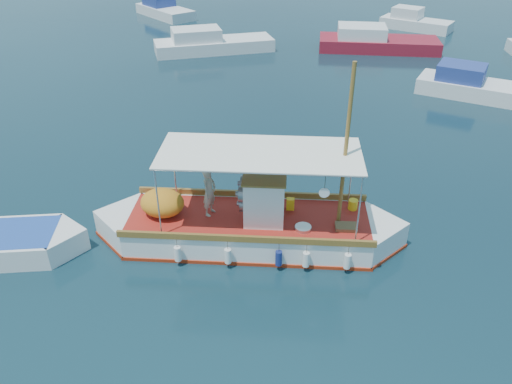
% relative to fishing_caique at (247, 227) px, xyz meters
% --- Properties ---
extents(ground, '(160.00, 160.00, 0.00)m').
position_rel_fishing_caique_xyz_m(ground, '(0.76, 0.69, -0.52)').
color(ground, black).
rests_on(ground, ground).
extents(fishing_caique, '(9.42, 4.23, 5.91)m').
position_rel_fishing_caique_xyz_m(fishing_caique, '(0.00, 0.00, 0.00)').
color(fishing_caique, white).
rests_on(fishing_caique, ground).
extents(bg_boat_nw, '(7.92, 6.27, 1.80)m').
position_rel_fishing_caique_xyz_m(bg_boat_nw, '(-9.13, 19.37, -0.02)').
color(bg_boat_nw, silver).
rests_on(bg_boat_nw, ground).
extents(bg_boat_n, '(8.33, 4.24, 1.80)m').
position_rel_fishing_caique_xyz_m(bg_boat_n, '(1.34, 23.21, -0.02)').
color(bg_boat_n, maroon).
rests_on(bg_boat_n, ground).
extents(bg_boat_ne, '(6.10, 3.26, 1.80)m').
position_rel_fishing_caique_xyz_m(bg_boat_ne, '(7.23, 15.74, -0.02)').
color(bg_boat_ne, silver).
rests_on(bg_boat_ne, ground).
extents(bg_boat_far_w, '(6.43, 5.26, 1.80)m').
position_rel_fishing_caique_xyz_m(bg_boat_far_w, '(-17.14, 28.36, -0.02)').
color(bg_boat_far_w, silver).
rests_on(bg_boat_far_w, ground).
extents(bg_boat_far_n, '(5.65, 3.40, 1.80)m').
position_rel_fishing_caique_xyz_m(bg_boat_far_n, '(3.62, 30.10, -0.02)').
color(bg_boat_far_n, silver).
rests_on(bg_boat_far_n, ground).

